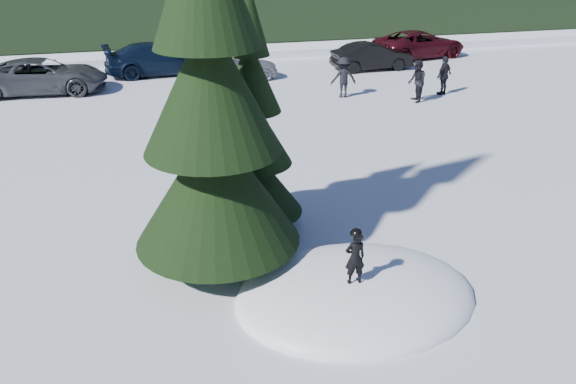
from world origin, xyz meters
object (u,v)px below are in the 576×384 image
object	(u,v)px
adult_0	(417,81)
car_5	(372,56)
child_skier	(355,258)
car_6	(419,44)
spruce_short	(251,138)
car_3	(160,59)
car_2	(43,76)
spruce_tall	(211,103)
car_4	(233,66)
adult_2	(344,77)
adult_1	(444,75)

from	to	relation	value
adult_0	car_5	size ratio (longest dim) A/B	0.41
adult_0	car_5	distance (m)	6.15
child_skier	car_5	bearing A→B (deg)	-111.19
car_5	car_6	distance (m)	4.44
spruce_short	child_skier	world-z (taller)	spruce_short
car_3	car_5	xyz separation A→B (m)	(10.20, -1.78, -0.09)
spruce_short	car_2	xyz separation A→B (m)	(-5.91, 14.32, -1.38)
spruce_tall	spruce_short	size ratio (longest dim) A/B	1.60
car_2	car_4	size ratio (longest dim) A/B	1.29
adult_0	child_skier	bearing A→B (deg)	-20.91
adult_2	adult_1	bearing A→B (deg)	175.18
car_5	car_6	world-z (taller)	car_6
spruce_short	car_6	world-z (taller)	spruce_short
car_5	spruce_tall	bearing A→B (deg)	146.45
spruce_tall	adult_0	world-z (taller)	spruce_tall
adult_2	car_4	size ratio (longest dim) A/B	0.41
car_3	spruce_tall	bearing A→B (deg)	174.35
spruce_tall	spruce_short	xyz separation A→B (m)	(1.00, 1.40, -1.22)
spruce_tall	adult_2	distance (m)	13.84
spruce_short	car_4	xyz separation A→B (m)	(2.26, 14.42, -1.42)
car_3	car_2	bearing A→B (deg)	109.39
spruce_short	adult_1	xyz separation A→B (m)	(10.24, 9.52, -1.31)
adult_0	spruce_short	bearing A→B (deg)	-33.62
car_2	car_4	distance (m)	8.16
child_skier	car_3	size ratio (longest dim) A/B	0.19
adult_0	car_6	distance (m)	9.56
adult_1	car_5	world-z (taller)	adult_1
child_skier	spruce_short	bearing A→B (deg)	-69.88
spruce_tall	adult_2	xyz separation A→B (m)	(7.05, 11.64, -2.50)
car_2	car_3	size ratio (longest dim) A/B	1.00
car_3	adult_0	bearing A→B (deg)	-135.10
adult_1	car_6	distance (m)	8.15
adult_2	car_5	world-z (taller)	adult_2
child_skier	car_6	size ratio (longest dim) A/B	0.19
spruce_tall	car_6	bearing A→B (deg)	52.75
adult_1	car_3	distance (m)	13.19
spruce_tall	car_4	size ratio (longest dim) A/B	2.13
car_2	car_3	bearing A→B (deg)	-60.67
adult_0	car_2	size ratio (longest dim) A/B	0.32
child_skier	car_6	xyz separation A→B (m)	(12.06, 20.58, -0.25)
spruce_tall	adult_1	distance (m)	15.88
car_6	spruce_short	bearing A→B (deg)	132.09
car_4	car_2	bearing A→B (deg)	83.69
child_skier	car_4	size ratio (longest dim) A/B	0.25
spruce_short	child_skier	xyz separation A→B (m)	(1.05, -3.43, -1.13)
adult_1	adult_2	size ratio (longest dim) A/B	0.97
car_3	car_5	world-z (taller)	car_3
adult_1	adult_2	xyz separation A→B (m)	(-4.19, 0.72, 0.02)
child_skier	car_2	xyz separation A→B (m)	(-6.95, 17.75, -0.25)
spruce_short	child_skier	bearing A→B (deg)	-73.06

